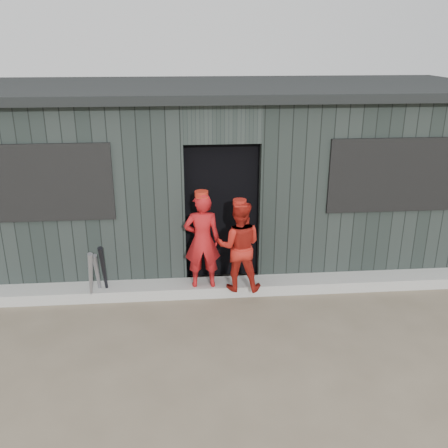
{
  "coord_description": "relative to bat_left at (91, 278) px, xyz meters",
  "views": [
    {
      "loc": [
        -0.51,
        -4.23,
        3.25
      ],
      "look_at": [
        0.0,
        1.8,
        1.0
      ],
      "focal_mm": 40.0,
      "sensor_mm": 36.0,
      "label": 1
    }
  ],
  "objects": [
    {
      "name": "ground",
      "position": [
        1.72,
        -1.59,
        -0.39
      ],
      "size": [
        80.0,
        80.0,
        0.0
      ],
      "primitive_type": "plane",
      "color": "brown",
      "rests_on": "ground"
    },
    {
      "name": "curb",
      "position": [
        1.72,
        0.23,
        -0.32
      ],
      "size": [
        8.0,
        0.36,
        0.15
      ],
      "primitive_type": "cube",
      "color": "#A5A5A0",
      "rests_on": "ground"
    },
    {
      "name": "bat_left",
      "position": [
        0.0,
        0.0,
        0.0
      ],
      "size": [
        0.18,
        0.29,
        0.78
      ],
      "primitive_type": "cone",
      "rotation": [
        0.28,
        0.0,
        0.4
      ],
      "color": "gray",
      "rests_on": "ground"
    },
    {
      "name": "bat_mid",
      "position": [
        0.06,
        0.14,
        -0.04
      ],
      "size": [
        0.07,
        0.28,
        0.7
      ],
      "primitive_type": "cone",
      "rotation": [
        0.31,
        0.0,
        0.01
      ],
      "color": "gray",
      "rests_on": "ground"
    },
    {
      "name": "bat_right",
      "position": [
        0.16,
        0.1,
        0.03
      ],
      "size": [
        0.08,
        0.37,
        0.84
      ],
      "primitive_type": "cone",
      "rotation": [
        0.36,
        0.0,
        0.02
      ],
      "color": "black",
      "rests_on": "ground"
    },
    {
      "name": "player_red_left",
      "position": [
        1.43,
        0.16,
        0.4
      ],
      "size": [
        0.47,
        0.31,
        1.29
      ],
      "primitive_type": "imported",
      "rotation": [
        0.0,
        0.0,
        3.15
      ],
      "color": "#B41619",
      "rests_on": "curb"
    },
    {
      "name": "player_red_right",
      "position": [
        1.9,
        0.05,
        0.36
      ],
      "size": [
        0.65,
        0.54,
        1.2
      ],
      "primitive_type": "imported",
      "rotation": [
        0.0,
        0.0,
        2.99
      ],
      "color": "#AB1E15",
      "rests_on": "curb"
    },
    {
      "name": "player_grey_back",
      "position": [
        2.39,
        0.9,
        0.19
      ],
      "size": [
        0.63,
        0.46,
        1.17
      ],
      "primitive_type": "imported",
      "rotation": [
        0.0,
        0.0,
        2.97
      ],
      "color": "#BABABA",
      "rests_on": "ground"
    },
    {
      "name": "dugout",
      "position": [
        1.72,
        1.91,
        0.9
      ],
      "size": [
        8.3,
        3.3,
        2.62
      ],
      "color": "black",
      "rests_on": "ground"
    }
  ]
}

